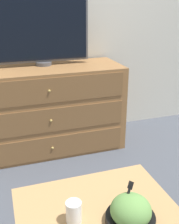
{
  "coord_description": "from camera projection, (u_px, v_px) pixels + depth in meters",
  "views": [
    {
      "loc": [
        -0.31,
        -2.81,
        1.39
      ],
      "look_at": [
        0.14,
        -1.45,
        0.81
      ],
      "focal_mm": 45.0,
      "sensor_mm": 36.0,
      "label": 1
    }
  ],
  "objects": [
    {
      "name": "ground_plane",
      "position": [
        36.0,
        135.0,
        3.09
      ],
      "size": [
        12.0,
        12.0,
        0.0
      ],
      "primitive_type": "plane",
      "color": "#474C56"
    },
    {
      "name": "wall_back",
      "position": [
        26.0,
        9.0,
        2.62
      ],
      "size": [
        12.0,
        0.05,
        2.6
      ],
      "color": "silver",
      "rests_on": "ground_plane"
    },
    {
      "name": "dresser",
      "position": [
        45.0,
        109.0,
        2.69
      ],
      "size": [
        1.46,
        0.57,
        0.81
      ],
      "color": "olive",
      "rests_on": "ground_plane"
    },
    {
      "name": "tv",
      "position": [
        42.0,
        30.0,
        2.51
      ],
      "size": [
        0.86,
        0.15,
        0.62
      ],
      "color": "#515156",
      "rests_on": "dresser"
    },
    {
      "name": "coffee_table",
      "position": [
        98.0,
        220.0,
        1.4
      ],
      "size": [
        0.78,
        0.6,
        0.43
      ],
      "color": "tan",
      "rests_on": "ground_plane"
    },
    {
      "name": "takeout_bowl",
      "position": [
        131.0,
        213.0,
        1.28
      ],
      "size": [
        0.23,
        0.23,
        0.19
      ],
      "color": "black",
      "rests_on": "coffee_table"
    },
    {
      "name": "drink_cup",
      "position": [
        74.0,
        213.0,
        1.29
      ],
      "size": [
        0.07,
        0.07,
        0.11
      ],
      "color": "beige",
      "rests_on": "coffee_table"
    }
  ]
}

